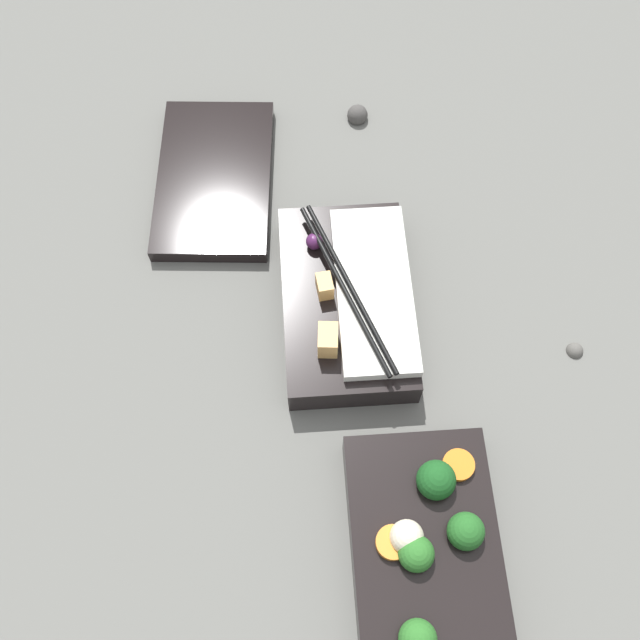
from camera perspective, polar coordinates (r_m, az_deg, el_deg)
name	(u,v)px	position (r m, az deg, el deg)	size (l,w,h in m)	color
ground_plane	(375,414)	(0.74, 4.21, -7.18)	(3.00, 3.00, 0.00)	slate
bento_tray_vegetable	(426,552)	(0.69, 8.06, -17.12)	(0.21, 0.13, 0.07)	black
bento_tray_rice	(349,301)	(0.76, 2.24, 1.47)	(0.21, 0.13, 0.07)	black
bento_lid	(215,179)	(0.87, -8.04, 10.62)	(0.21, 0.13, 0.02)	black
pebble_0	(576,349)	(0.80, 18.90, -2.13)	(0.02, 0.02, 0.02)	#595651
pebble_1	(357,115)	(0.92, 2.87, 15.34)	(0.02, 0.02, 0.02)	#474442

